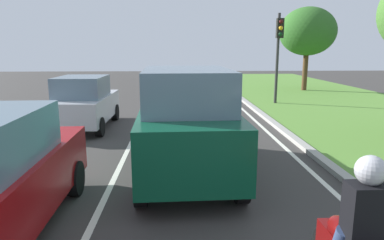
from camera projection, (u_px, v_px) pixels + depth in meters
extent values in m
plane|color=#383533|center=(160.00, 123.00, 12.68)|extent=(60.00, 60.00, 0.00)
cube|color=silver|center=(141.00, 123.00, 12.65)|extent=(0.12, 32.00, 0.01)
cube|color=silver|center=(257.00, 122.00, 12.84)|extent=(0.12, 32.00, 0.01)
cube|color=#9E9B93|center=(270.00, 120.00, 12.85)|extent=(0.24, 48.00, 0.12)
cube|color=#0C472D|center=(186.00, 132.00, 7.39)|extent=(2.04, 4.56, 1.10)
cube|color=slate|center=(187.00, 88.00, 7.06)|extent=(1.78, 2.75, 0.80)
cylinder|color=black|center=(149.00, 139.00, 8.93)|extent=(0.24, 0.77, 0.76)
cylinder|color=black|center=(216.00, 138.00, 9.06)|extent=(0.24, 0.77, 0.76)
cylinder|color=black|center=(141.00, 185.00, 5.95)|extent=(0.24, 0.77, 0.76)
cylinder|color=black|center=(241.00, 182.00, 6.08)|extent=(0.24, 0.77, 0.76)
cylinder|color=black|center=(75.00, 178.00, 6.40)|extent=(0.23, 0.64, 0.64)
cube|color=#B7BABF|center=(85.00, 108.00, 11.83)|extent=(1.70, 3.73, 0.80)
cube|color=slate|center=(82.00, 87.00, 11.43)|extent=(1.51, 1.92, 0.68)
cylinder|color=black|center=(75.00, 112.00, 13.12)|extent=(0.23, 0.60, 0.60)
cylinder|color=black|center=(115.00, 112.00, 13.16)|extent=(0.23, 0.60, 0.60)
cylinder|color=black|center=(50.00, 127.00, 10.66)|extent=(0.23, 0.60, 0.60)
cylinder|color=black|center=(100.00, 127.00, 10.70)|extent=(0.23, 0.60, 0.60)
ellipsoid|color=#590A0A|center=(344.00, 230.00, 3.64)|extent=(0.28, 0.50, 0.24)
cube|color=black|center=(368.00, 215.00, 3.17)|extent=(0.40, 0.26, 0.60)
sphere|color=#B2B2B7|center=(371.00, 170.00, 3.11)|extent=(0.28, 0.28, 0.28)
cylinder|color=#2D2D2D|center=(277.00, 60.00, 16.61)|extent=(0.14, 0.14, 4.32)
cube|color=black|center=(280.00, 28.00, 16.12)|extent=(0.32, 0.24, 0.90)
sphere|color=#3F0F0F|center=(281.00, 22.00, 15.93)|extent=(0.20, 0.20, 0.20)
sphere|color=#F2AD19|center=(281.00, 28.00, 15.99)|extent=(0.20, 0.20, 0.20)
sphere|color=black|center=(280.00, 34.00, 16.05)|extent=(0.20, 0.20, 0.20)
cylinder|color=#4C331E|center=(305.00, 72.00, 22.06)|extent=(0.32, 0.32, 2.42)
ellipsoid|color=#2D6023|center=(308.00, 31.00, 21.55)|extent=(3.50, 3.50, 2.98)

